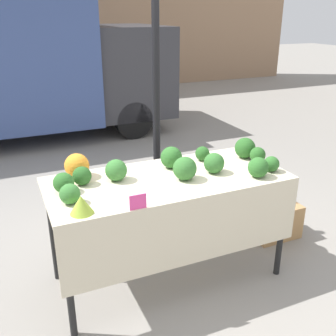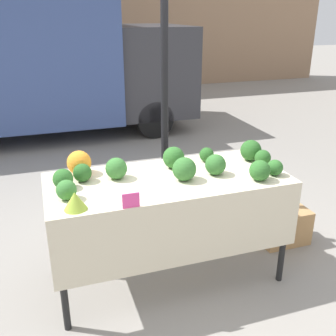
{
  "view_description": "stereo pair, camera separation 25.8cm",
  "coord_description": "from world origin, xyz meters",
  "px_view_note": "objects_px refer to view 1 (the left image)",
  "views": [
    {
      "loc": [
        -1.12,
        -2.56,
        2.12
      ],
      "look_at": [
        0.0,
        0.0,
        1.0
      ],
      "focal_mm": 42.0,
      "sensor_mm": 36.0,
      "label": 1
    },
    {
      "loc": [
        -0.88,
        -2.65,
        2.12
      ],
      "look_at": [
        0.0,
        0.0,
        1.0
      ],
      "focal_mm": 42.0,
      "sensor_mm": 36.0,
      "label": 2
    }
  ],
  "objects_px": {
    "parked_truck": "(12,62)",
    "orange_cauliflower": "(77,166)",
    "price_sign": "(138,202)",
    "produce_crate": "(275,221)"
  },
  "relations": [
    {
      "from": "parked_truck",
      "to": "orange_cauliflower",
      "type": "relative_size",
      "value": 26.13
    },
    {
      "from": "parked_truck",
      "to": "produce_crate",
      "type": "bearing_deg",
      "value": -66.3
    },
    {
      "from": "orange_cauliflower",
      "to": "produce_crate",
      "type": "distance_m",
      "value": 2.06
    },
    {
      "from": "price_sign",
      "to": "produce_crate",
      "type": "xyz_separation_m",
      "value": [
        1.63,
        0.56,
        -0.8
      ]
    },
    {
      "from": "price_sign",
      "to": "parked_truck",
      "type": "bearing_deg",
      "value": 94.48
    },
    {
      "from": "parked_truck",
      "to": "orange_cauliflower",
      "type": "xyz_separation_m",
      "value": [
        0.16,
        -4.51,
        -0.3
      ]
    },
    {
      "from": "price_sign",
      "to": "produce_crate",
      "type": "bearing_deg",
      "value": 18.85
    },
    {
      "from": "parked_truck",
      "to": "produce_crate",
      "type": "distance_m",
      "value": 5.19
    },
    {
      "from": "orange_cauliflower",
      "to": "parked_truck",
      "type": "bearing_deg",
      "value": 91.99
    },
    {
      "from": "parked_truck",
      "to": "price_sign",
      "type": "bearing_deg",
      "value": -85.52
    }
  ]
}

